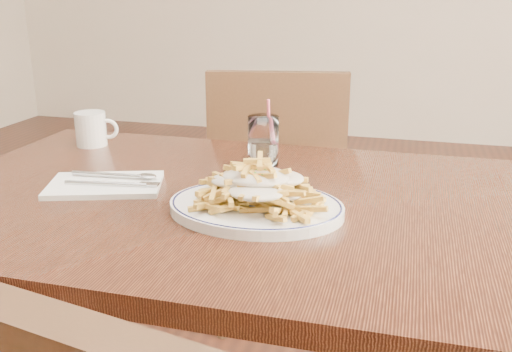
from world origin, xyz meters
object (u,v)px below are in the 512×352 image
(chair_far, at_px, (277,188))
(water_glass, at_px, (263,144))
(fries_plate, at_px, (256,207))
(loaded_fries, at_px, (256,183))
(coffee_mug, at_px, (92,129))
(table, at_px, (222,231))

(chair_far, height_order, water_glass, chair_far)
(chair_far, relative_size, fries_plate, 2.38)
(loaded_fries, bearing_deg, fries_plate, -45.00)
(water_glass, xyz_separation_m, coffee_mug, (-0.47, 0.05, -0.01))
(chair_far, xyz_separation_m, loaded_fries, (0.14, -0.79, 0.29))
(fries_plate, relative_size, water_glass, 2.47)
(fries_plate, distance_m, loaded_fries, 0.05)
(table, height_order, chair_far, chair_far)
(loaded_fries, bearing_deg, water_glass, 102.10)
(loaded_fries, bearing_deg, coffee_mug, 147.51)
(fries_plate, relative_size, coffee_mug, 3.50)
(table, bearing_deg, fries_plate, -39.14)
(table, xyz_separation_m, fries_plate, (0.09, -0.07, 0.09))
(loaded_fries, relative_size, coffee_mug, 2.42)
(chair_far, height_order, fries_plate, chair_far)
(coffee_mug, bearing_deg, fries_plate, -32.49)
(table, distance_m, coffee_mug, 0.52)
(loaded_fries, distance_m, water_glass, 0.29)
(table, bearing_deg, coffee_mug, 149.06)
(chair_far, bearing_deg, fries_plate, -79.68)
(fries_plate, bearing_deg, loaded_fries, 135.00)
(table, distance_m, fries_plate, 0.15)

